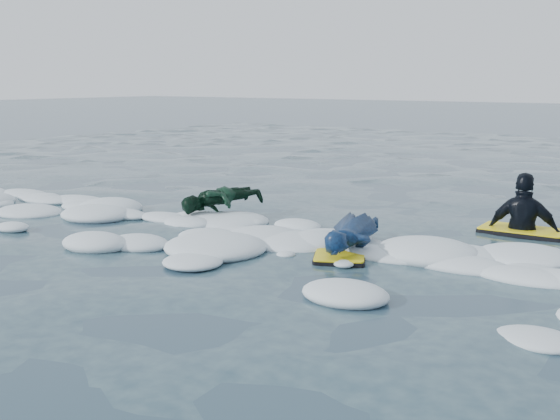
% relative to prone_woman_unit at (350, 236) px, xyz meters
% --- Properties ---
extents(ground, '(120.00, 120.00, 0.00)m').
position_rel_prone_woman_unit_xyz_m(ground, '(-2.51, -1.28, -0.22)').
color(ground, '#1B3042').
rests_on(ground, ground).
extents(foam_band, '(12.00, 3.10, 0.30)m').
position_rel_prone_woman_unit_xyz_m(foam_band, '(-2.51, -0.24, -0.22)').
color(foam_band, white).
rests_on(foam_band, ground).
extents(prone_woman_unit, '(1.03, 1.74, 0.42)m').
position_rel_prone_woman_unit_xyz_m(prone_woman_unit, '(0.00, 0.00, 0.00)').
color(prone_woman_unit, black).
rests_on(prone_woman_unit, ground).
extents(prone_child_unit, '(1.01, 1.41, 0.50)m').
position_rel_prone_woman_unit_xyz_m(prone_child_unit, '(-2.59, 0.67, 0.04)').
color(prone_child_unit, black).
rests_on(prone_child_unit, ground).
extents(waiting_rider_unit, '(1.16, 0.66, 1.70)m').
position_rel_prone_woman_unit_xyz_m(waiting_rider_unit, '(1.43, 2.27, -0.21)').
color(waiting_rider_unit, black).
rests_on(waiting_rider_unit, ground).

